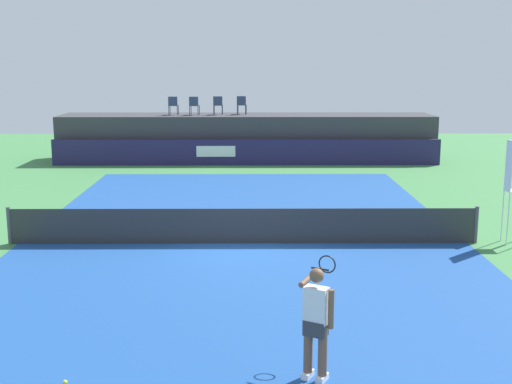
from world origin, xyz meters
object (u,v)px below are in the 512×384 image
object	(u,v)px
spectator_chair_center	(218,104)
spectator_chair_right	(242,104)
net_post_near	(9,226)
spectator_chair_far_left	(173,105)
spectator_chair_left	(194,105)
umpire_chair	(511,185)
net_post_far	(476,225)
tennis_player	(316,319)
tennis_ball	(65,382)

from	to	relation	value
spectator_chair_center	spectator_chair_right	distance (m)	1.15
net_post_near	spectator_chair_far_left	bearing A→B (deg)	79.98
spectator_chair_left	spectator_chair_right	bearing A→B (deg)	10.84
umpire_chair	net_post_far	distance (m)	1.38
spectator_chair_left	tennis_player	world-z (taller)	spectator_chair_left
umpire_chair	tennis_player	distance (m)	9.68
tennis_player	tennis_ball	distance (m)	3.90
umpire_chair	tennis_player	size ratio (longest dim) A/B	1.56
spectator_chair_left	tennis_player	distance (m)	23.07
net_post_far	net_post_near	bearing A→B (deg)	180.00
spectator_chair_far_left	spectator_chair_right	size ratio (longest dim) A/B	1.00
umpire_chair	spectator_chair_left	bearing A→B (deg)	122.50
net_post_far	tennis_ball	distance (m)	11.80
net_post_far	tennis_player	xyz separation A→B (m)	(-5.01, -7.68, 0.46)
tennis_player	tennis_ball	world-z (taller)	tennis_player
spectator_chair_right	umpire_chair	size ratio (longest dim) A/B	0.32
umpire_chair	spectator_chair_far_left	bearing A→B (deg)	125.02
spectator_chair_center	tennis_player	world-z (taller)	spectator_chair_center
spectator_chair_center	tennis_player	size ratio (longest dim) A/B	0.50
spectator_chair_far_left	spectator_chair_center	distance (m)	2.15
spectator_chair_center	tennis_ball	world-z (taller)	spectator_chair_center
spectator_chair_left	tennis_ball	distance (m)	23.03
spectator_chair_right	tennis_ball	distance (m)	23.58
spectator_chair_center	spectator_chair_right	world-z (taller)	same
spectator_chair_left	net_post_far	bearing A→B (deg)	-59.87
tennis_player	spectator_chair_far_left	bearing A→B (deg)	101.71
net_post_far	umpire_chair	bearing A→B (deg)	0.06
spectator_chair_right	tennis_player	size ratio (longest dim) A/B	0.50
spectator_chair_left	umpire_chair	distance (m)	17.85
net_post_far	tennis_player	world-z (taller)	tennis_player
tennis_ball	spectator_chair_right	bearing A→B (deg)	84.24
net_post_near	net_post_far	world-z (taller)	same
spectator_chair_right	tennis_player	world-z (taller)	spectator_chair_right
spectator_chair_center	tennis_player	distance (m)	23.19
spectator_chair_far_left	tennis_player	world-z (taller)	spectator_chair_far_left
net_post_far	tennis_player	bearing A→B (deg)	-123.10
tennis_ball	spectator_chair_far_left	bearing A→B (deg)	92.33
spectator_chair_right	tennis_ball	bearing A→B (deg)	-95.76
spectator_chair_far_left	tennis_player	bearing A→B (deg)	-78.29
spectator_chair_center	net_post_far	xyz separation A→B (m)	(7.59, -15.30, -2.19)
umpire_chair	tennis_player	world-z (taller)	umpire_chair
spectator_chair_far_left	umpire_chair	size ratio (longest dim) A/B	0.32
umpire_chair	tennis_player	bearing A→B (deg)	-127.34
net_post_near	spectator_chair_center	bearing A→B (deg)	72.53
spectator_chair_far_left	net_post_near	world-z (taller)	spectator_chair_far_left
spectator_chair_right	net_post_near	world-z (taller)	spectator_chair_right
spectator_chair_center	umpire_chair	xyz separation A→B (m)	(8.44, -15.30, -1.11)
tennis_player	net_post_far	bearing A→B (deg)	56.90
spectator_chair_right	net_post_near	bearing A→B (deg)	-111.07
spectator_chair_left	spectator_chair_center	bearing A→B (deg)	13.47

